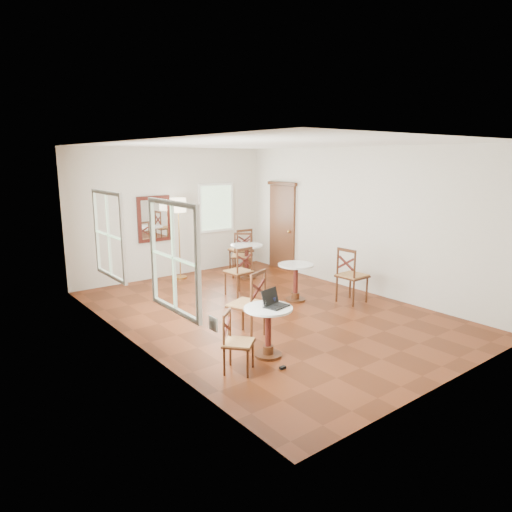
{
  "coord_description": "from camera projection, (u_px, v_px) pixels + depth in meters",
  "views": [
    {
      "loc": [
        -5.08,
        -6.24,
        2.76
      ],
      "look_at": [
        0.0,
        0.3,
        1.0
      ],
      "focal_mm": 32.33,
      "sensor_mm": 36.0,
      "label": 1
    }
  ],
  "objects": [
    {
      "name": "chair_mid_b",
      "position": [
        351.0,
        275.0,
        8.91
      ],
      "size": [
        0.52,
        0.52,
        1.09
      ],
      "rotation": [
        0.0,
        0.0,
        1.6
      ],
      "color": "#432210",
      "rests_on": "ground"
    },
    {
      "name": "cafe_table_back",
      "position": [
        247.0,
        257.0,
        10.74
      ],
      "size": [
        0.75,
        0.75,
        0.8
      ],
      "color": "#432210",
      "rests_on": "ground"
    },
    {
      "name": "power_adapter",
      "position": [
        283.0,
        368.0,
        6.16
      ],
      "size": [
        0.09,
        0.05,
        0.03
      ],
      "primitive_type": "cube",
      "color": "black",
      "rests_on": "ground"
    },
    {
      "name": "water_glass",
      "position": [
        264.0,
        304.0,
        6.37
      ],
      "size": [
        0.06,
        0.06,
        0.1
      ],
      "primitive_type": "cylinder",
      "color": "white",
      "rests_on": "cafe_table_near"
    },
    {
      "name": "chair_near_b",
      "position": [
        237.0,
        342.0,
        6.01
      ],
      "size": [
        0.53,
        0.53,
        0.82
      ],
      "rotation": [
        0.0,
        0.0,
        0.71
      ],
      "color": "#432210",
      "rests_on": "ground"
    },
    {
      "name": "chair_back_b",
      "position": [
        242.0,
        255.0,
        10.9
      ],
      "size": [
        0.67,
        0.67,
        1.03
      ],
      "rotation": [
        0.0,
        0.0,
        -0.74
      ],
      "color": "#432210",
      "rests_on": "ground"
    },
    {
      "name": "laptop",
      "position": [
        274.0,
        302.0,
        6.46
      ],
      "size": [
        0.38,
        0.34,
        0.23
      ],
      "rotation": [
        0.0,
        0.0,
        0.21
      ],
      "color": "black",
      "rests_on": "cafe_table_near"
    },
    {
      "name": "floor_lamp",
      "position": [
        178.0,
        211.0,
        10.52
      ],
      "size": [
        0.36,
        0.36,
        1.88
      ],
      "color": "#BF8C3F",
      "rests_on": "ground"
    },
    {
      "name": "cafe_table_near",
      "position": [
        268.0,
        326.0,
        6.47
      ],
      "size": [
        0.69,
        0.69,
        0.73
      ],
      "color": "#432210",
      "rests_on": "ground"
    },
    {
      "name": "chair_back_a",
      "position": [
        241.0,
        250.0,
        11.45
      ],
      "size": [
        0.55,
        0.55,
        1.07
      ],
      "rotation": [
        0.0,
        0.0,
        3.01
      ],
      "color": "#432210",
      "rests_on": "ground"
    },
    {
      "name": "chair_mid_a",
      "position": [
        239.0,
        271.0,
        9.38
      ],
      "size": [
        0.51,
        0.51,
        1.02
      ],
      "rotation": [
        0.0,
        0.0,
        3.24
      ],
      "color": "#432210",
      "rests_on": "ground"
    },
    {
      "name": "mouse",
      "position": [
        276.0,
        306.0,
        6.43
      ],
      "size": [
        0.11,
        0.09,
        0.03
      ],
      "primitive_type": "ellipsoid",
      "rotation": [
        0.0,
        0.0,
        0.39
      ],
      "color": "black",
      "rests_on": "cafe_table_near"
    },
    {
      "name": "room_shell",
      "position": [
        254.0,
        208.0,
        8.22
      ],
      "size": [
        5.02,
        7.02,
        3.01
      ],
      "color": "beige",
      "rests_on": "ground"
    },
    {
      "name": "chair_near_a",
      "position": [
        248.0,
        304.0,
        7.16
      ],
      "size": [
        0.65,
        0.65,
        1.08
      ],
      "rotation": [
        0.0,
        0.0,
        3.52
      ],
      "color": "#432210",
      "rests_on": "ground"
    },
    {
      "name": "ground",
      "position": [
        266.0,
        312.0,
        8.44
      ],
      "size": [
        7.0,
        7.0,
        0.0
      ],
      "primitive_type": "plane",
      "color": "#612810",
      "rests_on": "ground"
    },
    {
      "name": "cafe_table_mid",
      "position": [
        296.0,
        278.0,
        9.03
      ],
      "size": [
        0.7,
        0.7,
        0.74
      ],
      "color": "#432210",
      "rests_on": "ground"
    },
    {
      "name": "navy_mug",
      "position": [
        273.0,
        300.0,
        6.58
      ],
      "size": [
        0.12,
        0.08,
        0.1
      ],
      "color": "#101537",
      "rests_on": "cafe_table_near"
    }
  ]
}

